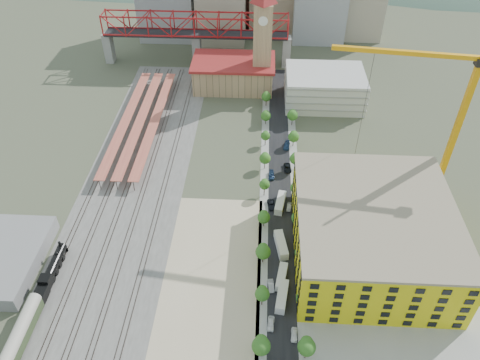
# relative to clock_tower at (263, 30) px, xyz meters

# --- Properties ---
(ground) EXTENTS (400.00, 400.00, 0.00)m
(ground) POSITION_rel_clock_tower_xyz_m (-8.00, -79.99, -28.70)
(ground) COLOR #474C38
(ground) RESTS_ON ground
(ballast_strip) EXTENTS (36.00, 165.00, 0.06)m
(ballast_strip) POSITION_rel_clock_tower_xyz_m (-44.00, -62.49, -28.67)
(ballast_strip) COLOR #605E59
(ballast_strip) RESTS_ON ground
(dirt_lot) EXTENTS (28.00, 67.00, 0.06)m
(dirt_lot) POSITION_rel_clock_tower_xyz_m (-12.00, -111.49, -28.67)
(dirt_lot) COLOR tan
(dirt_lot) RESTS_ON ground
(street_asphalt) EXTENTS (12.00, 170.00, 0.06)m
(street_asphalt) POSITION_rel_clock_tower_xyz_m (8.00, -64.99, -28.67)
(street_asphalt) COLOR black
(street_asphalt) RESTS_ON ground
(sidewalk_west) EXTENTS (3.00, 170.00, 0.04)m
(sidewalk_west) POSITION_rel_clock_tower_xyz_m (2.50, -64.99, -28.68)
(sidewalk_west) COLOR gray
(sidewalk_west) RESTS_ON ground
(sidewalk_east) EXTENTS (3.00, 170.00, 0.04)m
(sidewalk_east) POSITION_rel_clock_tower_xyz_m (13.50, -64.99, -28.68)
(sidewalk_east) COLOR gray
(sidewalk_east) RESTS_ON ground
(construction_pad) EXTENTS (50.00, 90.00, 0.06)m
(construction_pad) POSITION_rel_clock_tower_xyz_m (37.00, -99.99, -28.67)
(construction_pad) COLOR gray
(construction_pad) RESTS_ON ground
(rail_tracks) EXTENTS (26.56, 160.00, 0.18)m
(rail_tracks) POSITION_rel_clock_tower_xyz_m (-45.80, -62.49, -28.55)
(rail_tracks) COLOR #382B23
(rail_tracks) RESTS_ON ground
(platform_canopies) EXTENTS (16.00, 80.00, 4.12)m
(platform_canopies) POSITION_rel_clock_tower_xyz_m (-49.00, -34.99, -24.70)
(platform_canopies) COLOR #CD6B4F
(platform_canopies) RESTS_ON ground
(station_hall) EXTENTS (38.00, 24.00, 13.10)m
(station_hall) POSITION_rel_clock_tower_xyz_m (-13.00, 2.01, -22.03)
(station_hall) COLOR tan
(station_hall) RESTS_ON ground
(clock_tower) EXTENTS (12.00, 12.00, 52.00)m
(clock_tower) POSITION_rel_clock_tower_xyz_m (0.00, 0.00, 0.00)
(clock_tower) COLOR tan
(clock_tower) RESTS_ON ground
(parking_garage) EXTENTS (34.00, 26.00, 14.00)m
(parking_garage) POSITION_rel_clock_tower_xyz_m (28.00, -9.99, -21.70)
(parking_garage) COLOR silver
(parking_garage) RESTS_ON ground
(truss_bridge) EXTENTS (94.00, 9.60, 25.60)m
(truss_bridge) POSITION_rel_clock_tower_xyz_m (-33.00, 25.01, -9.83)
(truss_bridge) COLOR gray
(truss_bridge) RESTS_ON ground
(construction_building) EXTENTS (44.60, 50.60, 18.80)m
(construction_building) POSITION_rel_clock_tower_xyz_m (34.00, -99.99, -19.29)
(construction_building) COLOR yellow
(construction_building) RESTS_ON ground
(warehouse) EXTENTS (22.00, 32.00, 5.00)m
(warehouse) POSITION_rel_clock_tower_xyz_m (-74.00, -109.99, -26.20)
(warehouse) COLOR gray
(warehouse) RESTS_ON ground
(street_trees) EXTENTS (15.40, 124.40, 8.00)m
(street_trees) POSITION_rel_clock_tower_xyz_m (8.00, -74.99, -28.70)
(street_trees) COLOR #235B1B
(street_trees) RESTS_ON ground
(distant_hills) EXTENTS (647.00, 264.00, 227.00)m
(distant_hills) POSITION_rel_clock_tower_xyz_m (37.28, 180.01, -108.23)
(distant_hills) COLOR #4C6B59
(distant_hills) RESTS_ON ground
(locomotive) EXTENTS (3.02, 23.33, 5.83)m
(locomotive) POSITION_rel_clock_tower_xyz_m (-58.00, -114.02, -26.52)
(locomotive) COLOR black
(locomotive) RESTS_ON ground
(coach) EXTENTS (3.35, 19.44, 6.10)m
(coach) POSITION_rel_clock_tower_xyz_m (-58.00, -133.50, -25.45)
(coach) COLOR #29391F
(coach) RESTS_ON ground
(tower_crane) EXTENTS (55.70, 8.97, 59.69)m
(tower_crane) POSITION_rel_clock_tower_xyz_m (57.45, -71.36, 8.14)
(tower_crane) COLOR orange
(tower_crane) RESTS_ON ground
(site_trailer_a) EXTENTS (4.03, 10.30, 2.75)m
(site_trailer_a) POSITION_rel_clock_tower_xyz_m (8.00, -118.02, -27.32)
(site_trailer_a) COLOR silver
(site_trailer_a) RESTS_ON ground
(site_trailer_b) EXTENTS (3.83, 9.33, 2.48)m
(site_trailer_b) POSITION_rel_clock_tower_xyz_m (8.00, -111.14, -27.46)
(site_trailer_b) COLOR silver
(site_trailer_b) RESTS_ON ground
(site_trailer_c) EXTENTS (4.52, 10.66, 2.83)m
(site_trailer_c) POSITION_rel_clock_tower_xyz_m (8.00, -99.02, -27.28)
(site_trailer_c) COLOR silver
(site_trailer_c) RESTS_ON ground
(site_trailer_d) EXTENTS (4.25, 10.26, 2.73)m
(site_trailer_d) POSITION_rel_clock_tower_xyz_m (8.00, -80.09, -27.33)
(site_trailer_d) COLOR silver
(site_trailer_d) RESTS_ON ground
(car_0) EXTENTS (2.18, 4.69, 1.55)m
(car_0) POSITION_rel_clock_tower_xyz_m (5.00, -126.34, -27.92)
(car_0) COLOR white
(car_0) RESTS_ON ground
(car_1) EXTENTS (2.06, 4.63, 1.48)m
(car_1) POSITION_rel_clock_tower_xyz_m (5.00, -114.09, -27.96)
(car_1) COLOR #ACACB1
(car_1) RESTS_ON ground
(car_2) EXTENTS (3.11, 5.54, 1.46)m
(car_2) POSITION_rel_clock_tower_xyz_m (5.00, -80.50, -27.97)
(car_2) COLOR black
(car_2) RESTS_ON ground
(car_3) EXTENTS (2.05, 5.04, 1.46)m
(car_3) POSITION_rel_clock_tower_xyz_m (5.00, -64.84, -27.97)
(car_3) COLOR navy
(car_3) RESTS_ON ground
(car_4) EXTENTS (1.97, 4.32, 1.44)m
(car_4) POSITION_rel_clock_tower_xyz_m (11.00, -129.21, -27.98)
(car_4) COLOR white
(car_4) RESTS_ON ground
(car_5) EXTENTS (2.00, 4.29, 1.36)m
(car_5) POSITION_rel_clock_tower_xyz_m (11.00, -81.20, -28.02)
(car_5) COLOR #99989D
(car_5) RESTS_ON ground
(car_6) EXTENTS (2.90, 5.66, 1.53)m
(car_6) POSITION_rel_clock_tower_xyz_m (11.00, -60.23, -27.93)
(car_6) COLOR black
(car_6) RESTS_ON ground
(car_7) EXTENTS (2.98, 5.67, 1.57)m
(car_7) POSITION_rel_clock_tower_xyz_m (11.00, -46.04, -27.91)
(car_7) COLOR navy
(car_7) RESTS_ON ground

